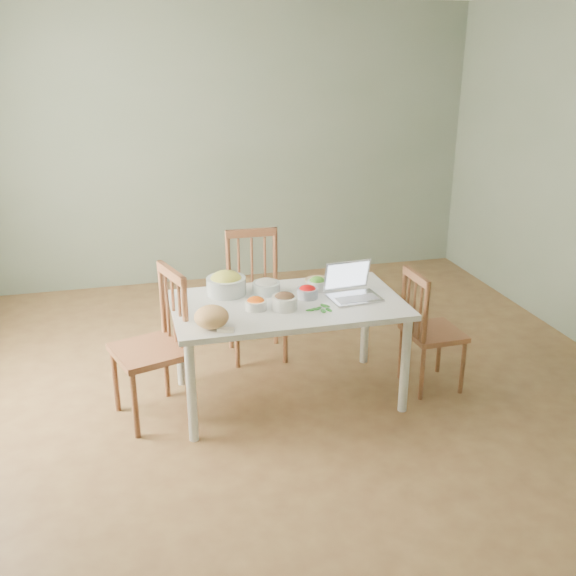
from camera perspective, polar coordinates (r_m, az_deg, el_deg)
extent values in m
cube|color=brown|center=(4.68, 0.08, -9.05)|extent=(5.00, 5.00, 0.00)
cube|color=slate|center=(6.59, -5.48, 12.14)|extent=(5.00, 0.00, 2.70)
cube|color=slate|center=(2.01, 18.44, -9.61)|extent=(5.00, 0.00, 2.70)
ellipsoid|color=tan|center=(3.95, -6.68, -2.51)|extent=(0.23, 0.23, 0.14)
cube|color=white|center=(3.90, -5.47, -3.67)|extent=(0.10, 0.06, 0.03)
cylinder|color=#C3B08E|center=(4.68, 2.62, 0.65)|extent=(0.20, 0.20, 0.02)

